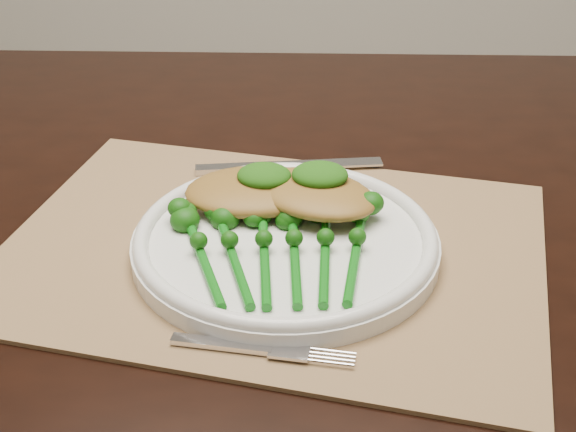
# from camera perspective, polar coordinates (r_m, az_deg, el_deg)

# --- Properties ---
(placemat) EXTENTS (0.56, 0.45, 0.00)m
(placemat) POSITION_cam_1_polar(r_m,az_deg,el_deg) (0.76, -1.12, -2.34)
(placemat) COLOR #8F6E49
(placemat) RESTS_ON dining_table
(dinner_plate) EXTENTS (0.29, 0.29, 0.03)m
(dinner_plate) POSITION_cam_1_polar(r_m,az_deg,el_deg) (0.74, -0.18, -1.75)
(dinner_plate) COLOR white
(dinner_plate) RESTS_ON placemat
(knife) EXTENTS (0.21, 0.05, 0.01)m
(knife) POSITION_cam_1_polar(r_m,az_deg,el_deg) (0.89, -1.21, 3.53)
(knife) COLOR silver
(knife) RESTS_ON placemat
(fork) EXTENTS (0.15, 0.03, 0.00)m
(fork) POSITION_cam_1_polar(r_m,az_deg,el_deg) (0.63, -0.99, -9.53)
(fork) COLOR silver
(fork) RESTS_ON placemat
(chicken_fillet_left) EXTENTS (0.15, 0.12, 0.03)m
(chicken_fillet_left) POSITION_cam_1_polar(r_m,az_deg,el_deg) (0.79, -2.28, 1.79)
(chicken_fillet_left) COLOR olive
(chicken_fillet_left) RESTS_ON dinner_plate
(chicken_fillet_right) EXTENTS (0.15, 0.14, 0.03)m
(chicken_fillet_right) POSITION_cam_1_polar(r_m,az_deg,el_deg) (0.78, 1.85, 1.60)
(chicken_fillet_right) COLOR olive
(chicken_fillet_right) RESTS_ON dinner_plate
(pesto_dollop_left) EXTENTS (0.05, 0.05, 0.02)m
(pesto_dollop_left) POSITION_cam_1_polar(r_m,az_deg,el_deg) (0.78, -1.70, 2.89)
(pesto_dollop_left) COLOR #134209
(pesto_dollop_left) RESTS_ON chicken_fillet_left
(pesto_dollop_right) EXTENTS (0.06, 0.05, 0.02)m
(pesto_dollop_right) POSITION_cam_1_polar(r_m,az_deg,el_deg) (0.78, 2.29, 2.94)
(pesto_dollop_right) COLOR #134209
(pesto_dollop_right) RESTS_ON chicken_fillet_right
(broccolini_bundle) EXTENTS (0.17, 0.19, 0.04)m
(broccolini_bundle) POSITION_cam_1_polar(r_m,az_deg,el_deg) (0.70, -0.59, -3.13)
(broccolini_bundle) COLOR #0C5D0F
(broccolini_bundle) RESTS_ON dinner_plate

